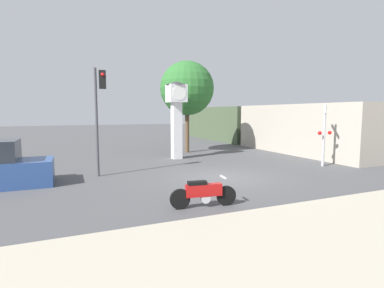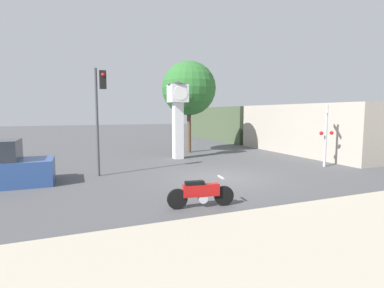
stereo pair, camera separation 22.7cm
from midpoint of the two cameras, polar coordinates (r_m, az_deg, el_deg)
ground_plane at (r=13.33m, az=6.30°, el=-6.37°), size 120.00×120.00×0.00m
motorcycle at (r=9.12m, az=2.42°, el=-9.31°), size 2.06×0.51×0.91m
clock_tower at (r=18.42m, az=-2.37°, el=6.93°), size 1.28×1.28×4.73m
freight_train at (r=26.96m, az=12.21°, el=3.45°), size 2.80×23.26×3.40m
traffic_light at (r=13.93m, az=-16.72°, el=7.48°), size 0.50×0.35×4.79m
railroad_crossing_signal at (r=17.19m, az=24.49°, el=1.92°), size 0.90×0.82×3.24m
street_tree at (r=21.40m, az=-0.28°, el=10.52°), size 3.79×3.79×6.43m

